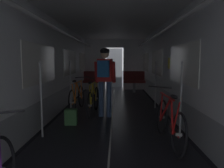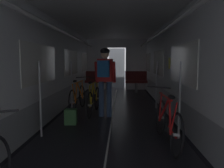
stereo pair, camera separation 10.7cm
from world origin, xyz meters
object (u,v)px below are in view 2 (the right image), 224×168
at_px(bicycle_red, 167,122).
at_px(backpack_on_floor, 71,117).
at_px(person_cyclist_aisle, 105,75).
at_px(bench_seat_far_right, 136,80).
at_px(bicycle_yellow_in_aisle, 94,100).
at_px(bench_seat_far_left, 96,80).
at_px(bicycle_orange, 78,97).

xyz_separation_m(bicycle_red, backpack_on_floor, (-1.90, 1.13, -0.21)).
bearing_deg(person_cyclist_aisle, backpack_on_floor, -135.75).
height_order(bench_seat_far_right, person_cyclist_aisle, person_cyclist_aisle).
distance_m(bicycle_red, backpack_on_floor, 2.22).
xyz_separation_m(person_cyclist_aisle, bicycle_yellow_in_aisle, (-0.32, 0.27, -0.69)).
bearing_deg(bench_seat_far_left, bicycle_yellow_in_aisle, -84.59).
xyz_separation_m(bench_seat_far_left, person_cyclist_aisle, (0.72, -4.45, 0.50)).
distance_m(bench_seat_far_left, bicycle_orange, 3.82).
distance_m(bench_seat_far_right, person_cyclist_aisle, 4.61).
relative_size(bicycle_yellow_in_aisle, backpack_on_floor, 4.97).
relative_size(bicycle_orange, backpack_on_floor, 4.97).
bearing_deg(bench_seat_far_left, person_cyclist_aisle, -80.85).
xyz_separation_m(bench_seat_far_right, person_cyclist_aisle, (-1.08, -4.45, 0.50)).
distance_m(bicycle_orange, person_cyclist_aisle, 1.24).
bearing_deg(bicycle_yellow_in_aisle, bicycle_orange, 142.83).
relative_size(bicycle_orange, bicycle_yellow_in_aisle, 1.00).
xyz_separation_m(bicycle_yellow_in_aisle, backpack_on_floor, (-0.39, -0.96, -0.21)).
bearing_deg(bench_seat_far_right, bicycle_yellow_in_aisle, -108.55).
relative_size(bench_seat_far_left, bicycle_red, 0.58).
bearing_deg(backpack_on_floor, bench_seat_far_left, 90.03).
bearing_deg(bicycle_orange, bicycle_red, -51.03).
bearing_deg(person_cyclist_aisle, bicycle_red, -57.10).
distance_m(bench_seat_far_right, bicycle_orange, 4.26).
bearing_deg(bench_seat_far_right, bicycle_orange, -116.45).
height_order(bicycle_red, person_cyclist_aisle, person_cyclist_aisle).
relative_size(bench_seat_far_right, person_cyclist_aisle, 0.57).
relative_size(bench_seat_far_left, bench_seat_far_right, 1.00).
distance_m(bicycle_yellow_in_aisle, backpack_on_floor, 1.06).
relative_size(bench_seat_far_right, backpack_on_floor, 2.89).
xyz_separation_m(bicycle_orange, bicycle_red, (2.00, -2.47, -0.00)).
xyz_separation_m(bench_seat_far_left, backpack_on_floor, (0.00, -5.15, -0.40)).
relative_size(bicycle_red, backpack_on_floor, 4.98).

